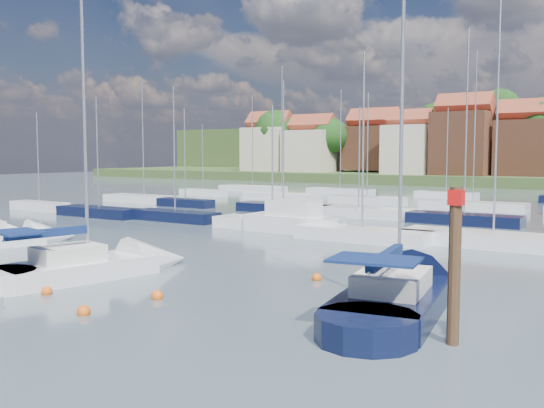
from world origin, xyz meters
The scene contains 12 objects.
ground centered at (0.00, 40.00, 0.00)m, with size 260.00×260.00×0.00m, color #3F4E55.
sailboat_left centered at (-16.68, 4.95, 0.36)m, with size 5.25×9.91×13.13m.
sailboat_centre centered at (-4.75, 2.14, 0.36)m, with size 4.96×10.94×14.44m.
sailboat_navy centered at (8.72, 4.93, 0.35)m, with size 5.06×12.30×16.53m.
timber_piling centered at (11.78, 0.89, 1.42)m, with size 0.40×0.40×6.89m.
buoy_c centered at (-3.65, -1.65, 0.00)m, with size 0.45×0.45×0.45m, color #D85914.
buoy_d centered at (0.07, -2.89, 0.00)m, with size 0.48×0.48×0.48m, color #D85914.
buoy_e centered at (4.03, 6.60, 0.00)m, with size 0.44×0.44×0.44m, color #D85914.
buoy_f centered at (9.52, -0.80, 0.00)m, with size 0.44×0.44×0.44m, color #D85914.
buoy_g centered at (0.58, 0.21, 0.00)m, with size 0.48×0.48×0.48m, color #D85914.
buoy_h centered at (-6.37, 0.44, 0.00)m, with size 0.46×0.46×0.46m, color beige.
marina_field centered at (1.91, 35.15, 0.43)m, with size 79.62×41.41×15.93m.
Camera 1 is at (16.91, -16.51, 5.61)m, focal length 40.00 mm.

